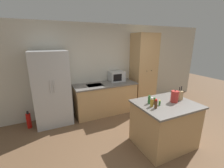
% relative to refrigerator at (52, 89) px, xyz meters
% --- Properties ---
extents(ground_plane, '(14.00, 14.00, 0.00)m').
position_rel_refrigerator_xyz_m(ground_plane, '(1.83, -1.97, -0.95)').
color(ground_plane, brown).
extents(wall_back, '(7.20, 0.06, 2.60)m').
position_rel_refrigerator_xyz_m(wall_back, '(1.83, 0.36, 0.35)').
color(wall_back, beige).
rests_on(wall_back, ground_plane).
extents(refrigerator, '(0.87, 0.68, 1.89)m').
position_rel_refrigerator_xyz_m(refrigerator, '(0.00, 0.00, 0.00)').
color(refrigerator, '#B7BABC').
rests_on(refrigerator, ground_plane).
extents(back_counter, '(1.84, 0.71, 0.91)m').
position_rel_refrigerator_xyz_m(back_counter, '(1.46, -0.01, -0.49)').
color(back_counter, tan).
rests_on(back_counter, ground_plane).
extents(pantry_cabinet, '(0.73, 0.60, 2.34)m').
position_rel_refrigerator_xyz_m(pantry_cabinet, '(2.83, 0.04, 0.23)').
color(pantry_cabinet, tan).
rests_on(pantry_cabinet, ground_plane).
extents(kitchen_island, '(1.17, 0.96, 0.93)m').
position_rel_refrigerator_xyz_m(kitchen_island, '(1.99, -1.88, -0.48)').
color(kitchen_island, tan).
rests_on(kitchen_island, ground_plane).
extents(microwave, '(0.45, 0.36, 0.30)m').
position_rel_refrigerator_xyz_m(microwave, '(1.90, 0.13, 0.11)').
color(microwave, '#B2B5B7').
rests_on(microwave, back_counter).
extents(knife_block, '(0.10, 0.08, 0.30)m').
position_rel_refrigerator_xyz_m(knife_block, '(2.37, -1.86, 0.08)').
color(knife_block, tan).
rests_on(knife_block, kitchen_island).
extents(spice_bottle_tall_dark, '(0.04, 0.04, 0.10)m').
position_rel_refrigerator_xyz_m(spice_bottle_tall_dark, '(1.81, -1.89, 0.03)').
color(spice_bottle_tall_dark, '#337033').
rests_on(spice_bottle_tall_dark, kitchen_island).
extents(spice_bottle_short_red, '(0.06, 0.06, 0.18)m').
position_rel_refrigerator_xyz_m(spice_bottle_short_red, '(1.63, -1.88, 0.06)').
color(spice_bottle_short_red, gold).
rests_on(spice_bottle_short_red, kitchen_island).
extents(spice_bottle_amber_oil, '(0.05, 0.05, 0.17)m').
position_rel_refrigerator_xyz_m(spice_bottle_amber_oil, '(1.67, -1.75, 0.06)').
color(spice_bottle_amber_oil, '#337033').
rests_on(spice_bottle_amber_oil, kitchen_island).
extents(spice_bottle_green_herb, '(0.05, 0.05, 0.18)m').
position_rel_refrigerator_xyz_m(spice_bottle_green_herb, '(1.65, -1.97, 0.06)').
color(spice_bottle_green_herb, '#563319').
rests_on(spice_bottle_green_herb, kitchen_island).
extents(spice_bottle_pale_salt, '(0.06, 0.06, 0.13)m').
position_rel_refrigerator_xyz_m(spice_bottle_pale_salt, '(1.75, -1.81, 0.04)').
color(spice_bottle_pale_salt, '#563319').
rests_on(spice_bottle_pale_salt, kitchen_island).
extents(kettle, '(0.15, 0.15, 0.26)m').
position_rel_refrigerator_xyz_m(kettle, '(2.18, -1.90, 0.10)').
color(kettle, '#B72D28').
rests_on(kettle, kitchen_island).
extents(fire_extinguisher, '(0.11, 0.11, 0.45)m').
position_rel_refrigerator_xyz_m(fire_extinguisher, '(-0.62, -0.01, -0.75)').
color(fire_extinguisher, red).
rests_on(fire_extinguisher, ground_plane).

